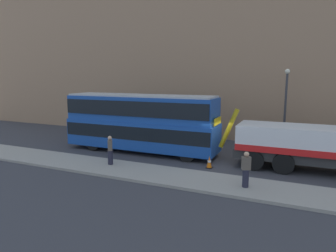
{
  "coord_description": "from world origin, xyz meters",
  "views": [
    {
      "loc": [
        4.24,
        -18.28,
        5.31
      ],
      "look_at": [
        -4.01,
        0.09,
        2.0
      ],
      "focal_mm": 32.41,
      "sensor_mm": 36.0,
      "label": 1
    }
  ],
  "objects": [
    {
      "name": "ground_plane",
      "position": [
        0.0,
        0.0,
        0.0
      ],
      "size": [
        120.0,
        120.0,
        0.0
      ],
      "primitive_type": "plane",
      "color": "#38383D"
    },
    {
      "name": "pedestrian_onlooker",
      "position": [
        -6.0,
        -3.82,
        0.99
      ],
      "size": [
        0.44,
        0.48,
        1.71
      ],
      "rotation": [
        0.0,
        0.0,
        0.58
      ],
      "color": "#232333",
      "rests_on": "near_kerb"
    },
    {
      "name": "pedestrian_bystander",
      "position": [
        1.98,
        -4.34,
        0.99
      ],
      "size": [
        0.47,
        0.4,
        1.71
      ],
      "rotation": [
        0.0,
        0.0,
        1.99
      ],
      "color": "#232333",
      "rests_on": "near_kerb"
    },
    {
      "name": "traffic_cone_near_bus",
      "position": [
        -0.57,
        -1.66,
        0.34
      ],
      "size": [
        0.36,
        0.36,
        0.72
      ],
      "color": "orange",
      "rests_on": "ground_plane"
    },
    {
      "name": "street_lamp",
      "position": [
        3.04,
        5.06,
        3.47
      ],
      "size": [
        0.36,
        0.36,
        5.83
      ],
      "color": "#38383D",
      "rests_on": "ground_plane"
    },
    {
      "name": "near_kerb",
      "position": [
        0.0,
        -4.2,
        0.07
      ],
      "size": [
        60.0,
        2.8,
        0.15
      ],
      "primitive_type": "cube",
      "color": "gray",
      "rests_on": "ground_plane"
    },
    {
      "name": "double_decker_bus",
      "position": [
        -6.13,
        0.09,
        2.23
      ],
      "size": [
        11.06,
        2.61,
        4.06
      ],
      "rotation": [
        0.0,
        0.0,
        0.01
      ],
      "color": "#19479E",
      "rests_on": "ground_plane"
    },
    {
      "name": "recovery_tow_truck",
      "position": [
        5.61,
        0.09,
        1.76
      ],
      "size": [
        10.15,
        2.69,
        3.67
      ],
      "rotation": [
        0.0,
        0.0,
        0.01
      ],
      "color": "#2D2D2D",
      "rests_on": "ground_plane"
    },
    {
      "name": "building_facade",
      "position": [
        0.0,
        7.25,
        8.07
      ],
      "size": [
        60.0,
        1.5,
        16.0
      ],
      "color": "#9E7A5B",
      "rests_on": "ground_plane"
    }
  ]
}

